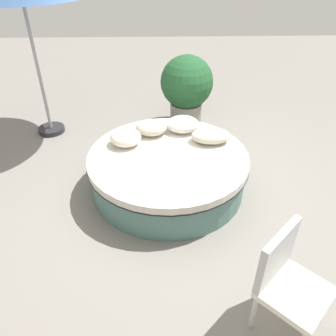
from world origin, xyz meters
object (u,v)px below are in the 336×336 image
throw_pillow_1 (183,124)px  patio_chair (286,277)px  throw_pillow_0 (211,136)px  throw_pillow_2 (151,128)px  round_bed (168,171)px  planter (187,87)px  throw_pillow_3 (126,137)px

throw_pillow_1 → patio_chair: bearing=-75.1°
throw_pillow_1 → patio_chair: patio_chair is taller
throw_pillow_1 → patio_chair: size_ratio=0.46×
throw_pillow_0 → patio_chair: (0.32, -2.22, -0.05)m
throw_pillow_2 → throw_pillow_0: bearing=-15.9°
throw_pillow_1 → throw_pillow_2: 0.45m
throw_pillow_1 → throw_pillow_2: (-0.44, -0.09, -0.00)m
round_bed → planter: (0.37, 1.84, 0.42)m
round_bed → throw_pillow_3: 0.71m
throw_pillow_1 → planter: 1.23m
planter → throw_pillow_2: bearing=-114.2°
throw_pillow_1 → patio_chair: (0.68, -2.53, -0.06)m
throw_pillow_0 → throw_pillow_2: size_ratio=1.23×
throw_pillow_3 → patio_chair: patio_chair is taller
throw_pillow_0 → planter: (-0.21, 1.53, 0.08)m
throw_pillow_1 → patio_chair: 2.62m
round_bed → throw_pillow_2: throw_pillow_2 is taller
throw_pillow_0 → planter: bearing=97.9°
throw_pillow_0 → throw_pillow_2: 0.83m
patio_chair → planter: (-0.53, 3.75, 0.13)m
throw_pillow_0 → throw_pillow_3: size_ratio=1.28×
planter → round_bed: bearing=-101.3°
throw_pillow_2 → planter: (0.59, 1.30, 0.07)m
round_bed → patio_chair: bearing=-64.7°
throw_pillow_0 → throw_pillow_3: (-1.13, -0.04, 0.01)m
round_bed → planter: size_ratio=1.69×
planter → patio_chair: bearing=-81.9°
round_bed → planter: bearing=78.7°
patio_chair → throw_pillow_2: bearing=-110.1°
patio_chair → planter: bearing=-126.5°
throw_pillow_2 → patio_chair: 2.69m
throw_pillow_3 → round_bed: bearing=-26.3°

